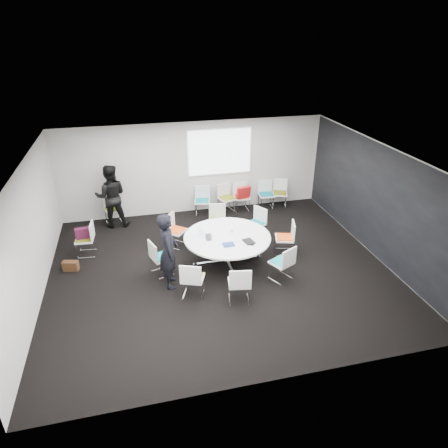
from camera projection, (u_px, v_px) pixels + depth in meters
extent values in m
cube|color=black|center=(220.00, 270.00, 9.68)|extent=(8.00, 7.00, 0.04)
cube|color=white|center=(219.00, 156.00, 8.40)|extent=(8.00, 7.00, 0.04)
cube|color=#B8B3AD|center=(194.00, 168.00, 12.09)|extent=(8.00, 0.04, 2.80)
cube|color=#B8B3AD|center=(272.00, 316.00, 5.99)|extent=(8.00, 0.04, 2.80)
cube|color=#B8B3AD|center=(29.00, 237.00, 8.20)|extent=(0.04, 7.00, 2.80)
cube|color=#B8B3AD|center=(378.00, 200.00, 9.88)|extent=(0.04, 7.00, 2.80)
cube|color=black|center=(376.00, 201.00, 9.87)|extent=(0.01, 6.94, 2.74)
cube|color=silver|center=(227.00, 261.00, 9.93)|extent=(0.90, 0.90, 0.08)
cylinder|color=silver|center=(227.00, 249.00, 9.78)|extent=(0.10, 0.10, 0.65)
cylinder|color=white|center=(227.00, 237.00, 9.63)|extent=(2.10, 2.10, 0.04)
cube|color=white|center=(220.00, 152.00, 12.00)|extent=(1.90, 0.03, 1.35)
cube|color=silver|center=(284.00, 246.00, 10.24)|extent=(0.52, 0.52, 0.42)
cube|color=white|center=(284.00, 238.00, 10.14)|extent=(0.55, 0.56, 0.04)
cube|color=#DA4412|center=(284.00, 237.00, 10.13)|extent=(0.47, 0.49, 0.03)
cube|color=white|center=(293.00, 230.00, 10.03)|extent=(0.16, 0.45, 0.42)
cube|color=silver|center=(255.00, 232.00, 10.93)|extent=(0.58, 0.58, 0.42)
cube|color=white|center=(255.00, 224.00, 10.83)|extent=(0.62, 0.62, 0.04)
cube|color=#096C80|center=(255.00, 223.00, 10.82)|extent=(0.53, 0.54, 0.03)
cube|color=white|center=(260.00, 214.00, 10.86)|extent=(0.27, 0.41, 0.42)
cube|color=silver|center=(218.00, 229.00, 11.10)|extent=(0.49, 0.49, 0.42)
cube|color=white|center=(217.00, 221.00, 10.99)|extent=(0.54, 0.52, 0.04)
cube|color=olive|center=(217.00, 220.00, 10.98)|extent=(0.47, 0.45, 0.03)
cube|color=white|center=(217.00, 211.00, 11.08)|extent=(0.46, 0.13, 0.42)
cube|color=silver|center=(177.00, 239.00, 10.59)|extent=(0.59, 0.59, 0.42)
cube|color=white|center=(176.00, 231.00, 10.48)|extent=(0.63, 0.64, 0.04)
cube|color=#D44714|center=(176.00, 230.00, 10.47)|extent=(0.55, 0.55, 0.03)
cube|color=white|center=(169.00, 222.00, 10.47)|extent=(0.33, 0.37, 0.42)
cube|color=silver|center=(162.00, 266.00, 9.41)|extent=(0.53, 0.53, 0.42)
cube|color=white|center=(162.00, 257.00, 9.31)|extent=(0.57, 0.58, 0.04)
cube|color=#076C77|center=(162.00, 256.00, 9.29)|extent=(0.49, 0.50, 0.03)
cube|color=white|center=(153.00, 251.00, 9.10)|extent=(0.18, 0.45, 0.42)
cube|color=silver|center=(193.00, 287.00, 8.65)|extent=(0.54, 0.54, 0.42)
cube|color=white|center=(193.00, 278.00, 8.55)|extent=(0.59, 0.58, 0.04)
cube|color=#677014|center=(193.00, 277.00, 8.53)|extent=(0.51, 0.50, 0.03)
cube|color=white|center=(190.00, 275.00, 8.26)|extent=(0.44, 0.20, 0.42)
cube|color=silver|center=(239.00, 292.00, 8.50)|extent=(0.49, 0.49, 0.42)
cube|color=white|center=(239.00, 283.00, 8.40)|extent=(0.53, 0.52, 0.04)
cube|color=red|center=(239.00, 282.00, 8.38)|extent=(0.46, 0.45, 0.03)
cube|color=white|center=(240.00, 280.00, 8.11)|extent=(0.46, 0.12, 0.42)
cube|color=silver|center=(281.00, 271.00, 9.21)|extent=(0.57, 0.57, 0.42)
cube|color=white|center=(281.00, 263.00, 9.11)|extent=(0.61, 0.60, 0.04)
cube|color=#0A8588|center=(281.00, 261.00, 9.10)|extent=(0.53, 0.52, 0.03)
cube|color=white|center=(289.00, 258.00, 8.86)|extent=(0.43, 0.24, 0.42)
cube|color=silver|center=(202.00, 208.00, 12.32)|extent=(0.50, 0.50, 0.42)
cube|color=white|center=(202.00, 201.00, 12.21)|extent=(0.55, 0.53, 0.04)
cube|color=#097A7E|center=(202.00, 201.00, 12.20)|extent=(0.47, 0.46, 0.03)
cube|color=white|center=(202.00, 192.00, 12.30)|extent=(0.46, 0.14, 0.42)
cube|color=silver|center=(227.00, 205.00, 12.51)|extent=(0.53, 0.53, 0.42)
cube|color=white|center=(227.00, 199.00, 12.40)|extent=(0.57, 0.56, 0.04)
cube|color=olive|center=(227.00, 198.00, 12.39)|extent=(0.50, 0.48, 0.03)
cube|color=white|center=(224.00, 190.00, 12.46)|extent=(0.45, 0.17, 0.42)
cube|color=silver|center=(242.00, 204.00, 12.60)|extent=(0.42, 0.42, 0.42)
cube|color=white|center=(242.00, 197.00, 12.50)|extent=(0.46, 0.44, 0.04)
cube|color=red|center=(242.00, 196.00, 12.49)|extent=(0.40, 0.38, 0.03)
cube|color=white|center=(240.00, 188.00, 12.58)|extent=(0.46, 0.04, 0.42)
cube|color=silver|center=(266.00, 202.00, 12.77)|extent=(0.46, 0.46, 0.42)
cube|color=white|center=(266.00, 195.00, 12.67)|extent=(0.50, 0.48, 0.04)
cube|color=#0B6D77|center=(266.00, 194.00, 12.66)|extent=(0.44, 0.42, 0.03)
cube|color=white|center=(265.00, 186.00, 12.75)|extent=(0.46, 0.08, 0.42)
cube|color=silver|center=(279.00, 200.00, 12.87)|extent=(0.53, 0.53, 0.42)
cube|color=white|center=(280.00, 194.00, 12.77)|extent=(0.58, 0.56, 0.04)
cube|color=#696615|center=(280.00, 193.00, 12.75)|extent=(0.50, 0.49, 0.03)
cube|color=white|center=(280.00, 185.00, 12.85)|extent=(0.45, 0.18, 0.42)
cube|color=silver|center=(86.00, 247.00, 10.19)|extent=(0.45, 0.45, 0.42)
cube|color=white|center=(85.00, 239.00, 10.08)|extent=(0.48, 0.50, 0.04)
cube|color=#687115|center=(85.00, 238.00, 10.07)|extent=(0.41, 0.43, 0.03)
cube|color=white|center=(92.00, 231.00, 10.01)|extent=(0.08, 0.46, 0.42)
cube|color=silver|center=(114.00, 217.00, 11.79)|extent=(0.52, 0.52, 0.42)
cube|color=white|center=(113.00, 209.00, 11.69)|extent=(0.56, 0.55, 0.04)
cube|color=#637618|center=(113.00, 209.00, 11.68)|extent=(0.49, 0.47, 0.03)
cube|color=white|center=(110.00, 200.00, 11.75)|extent=(0.45, 0.16, 0.42)
imported|color=black|center=(168.00, 251.00, 8.71)|extent=(0.46, 0.67, 1.77)
imported|color=black|center=(111.00, 196.00, 11.34)|extent=(0.93, 0.74, 1.85)
imported|color=#333338|center=(211.00, 237.00, 9.56)|extent=(0.26, 0.35, 0.03)
cube|color=silver|center=(201.00, 232.00, 9.54)|extent=(0.13, 0.28, 0.22)
cube|color=black|center=(249.00, 241.00, 9.37)|extent=(0.28, 0.34, 0.02)
cube|color=navy|center=(229.00, 245.00, 9.24)|extent=(0.27, 0.21, 0.03)
cube|color=silver|center=(243.00, 231.00, 9.85)|extent=(0.35, 0.29, 0.00)
cube|color=silver|center=(255.00, 237.00, 9.58)|extent=(0.35, 0.30, 0.00)
cylinder|color=white|center=(232.00, 230.00, 9.80)|extent=(0.08, 0.08, 0.09)
cube|color=black|center=(251.00, 245.00, 9.25)|extent=(0.16, 0.12, 0.01)
cube|color=#44122A|center=(84.00, 233.00, 10.00)|extent=(0.41, 0.18, 0.28)
cube|color=#3C2313|center=(71.00, 266.00, 9.57)|extent=(0.39, 0.24, 0.24)
cube|color=#B01615|center=(244.00, 192.00, 12.20)|extent=(0.47, 0.27, 0.36)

